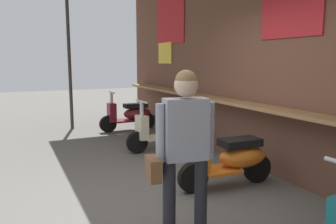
# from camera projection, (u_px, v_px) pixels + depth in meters

# --- Properties ---
(ground_plane) EXTENTS (32.84, 32.84, 0.00)m
(ground_plane) POSITION_uv_depth(u_px,v_px,m) (158.00, 200.00, 4.08)
(ground_plane) COLOR #56544F
(market_stall_facade) EXTENTS (11.73, 2.44, 3.84)m
(market_stall_facade) POSITION_uv_depth(u_px,v_px,m) (283.00, 28.00, 4.55)
(market_stall_facade) COLOR brown
(market_stall_facade) RESTS_ON ground_plane
(scooter_maroon) EXTENTS (0.46, 1.40, 0.97)m
(scooter_maroon) POSITION_uv_depth(u_px,v_px,m) (131.00, 114.00, 8.13)
(scooter_maroon) COLOR maroon
(scooter_maroon) RESTS_ON ground_plane
(scooter_cream) EXTENTS (0.48, 1.40, 0.97)m
(scooter_cream) POSITION_uv_depth(u_px,v_px,m) (165.00, 129.00, 6.38)
(scooter_cream) COLOR beige
(scooter_cream) RESTS_ON ground_plane
(scooter_orange) EXTENTS (0.47, 1.40, 0.97)m
(scooter_orange) POSITION_uv_depth(u_px,v_px,m) (232.00, 158.00, 4.47)
(scooter_orange) COLOR orange
(scooter_orange) RESTS_ON ground_plane
(shopper_with_handbag) EXTENTS (0.30, 0.65, 1.61)m
(shopper_with_handbag) POSITION_uv_depth(u_px,v_px,m) (184.00, 141.00, 3.02)
(shopper_with_handbag) COLOR #232328
(shopper_with_handbag) RESTS_ON ground_plane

